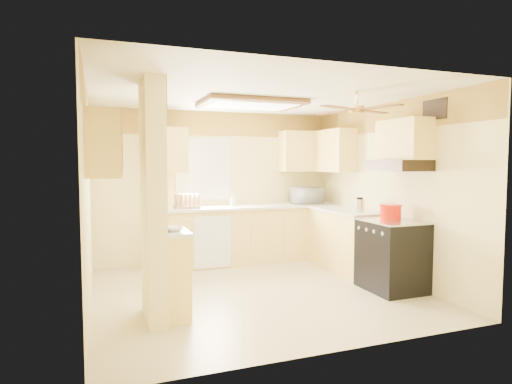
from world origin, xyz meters
name	(u,v)px	position (x,y,z in m)	size (l,w,h in m)	color
floor	(256,291)	(0.00, 0.00, 0.00)	(4.00, 4.00, 0.00)	beige
ceiling	(256,95)	(0.00, 0.00, 2.50)	(4.00, 4.00, 0.00)	white
wall_back	(218,187)	(0.00, 1.90, 1.25)	(4.00, 4.00, 0.00)	#EFDE91
wall_front	(333,211)	(0.00, -1.90, 1.25)	(4.00, 4.00, 0.00)	#EFDE91
wall_left	(87,199)	(-2.00, 0.00, 1.25)	(3.80, 3.80, 0.00)	#EFDE91
wall_right	(388,191)	(2.00, 0.00, 1.25)	(3.80, 3.80, 0.00)	#EFDE91
wallpaper_border	(218,124)	(0.00, 1.88, 2.30)	(4.00, 0.02, 0.40)	gold
partition_column	(153,202)	(-1.35, -0.55, 1.25)	(0.20, 0.70, 2.50)	#EFDE91
partition_ledge	(175,275)	(-1.13, -0.55, 0.45)	(0.25, 0.55, 0.90)	#FAD871
ledge_top	(175,232)	(-1.13, -0.55, 0.92)	(0.28, 0.58, 0.04)	white
lower_cabinets_back	(252,235)	(0.50, 1.60, 0.45)	(3.00, 0.60, 0.90)	#FAD871
lower_cabinets_right	(346,240)	(1.70, 0.60, 0.45)	(0.60, 1.40, 0.90)	#FAD871
countertop_back	(252,207)	(0.50, 1.59, 0.92)	(3.04, 0.64, 0.04)	white
countertop_right	(346,210)	(1.69, 0.60, 0.92)	(0.64, 1.44, 0.04)	white
dishwasher_panel	(213,242)	(-0.25, 1.29, 0.43)	(0.58, 0.02, 0.80)	white
window	(203,169)	(-0.25, 1.89, 1.55)	(0.92, 0.02, 1.02)	white
upper_cab_back_left	(168,150)	(-0.85, 1.72, 1.85)	(0.60, 0.35, 0.70)	#FAD871
upper_cab_back_right	(305,152)	(1.55, 1.72, 1.85)	(0.90, 0.35, 0.70)	#FAD871
upper_cab_right	(333,151)	(1.82, 1.25, 1.85)	(0.35, 1.00, 0.70)	#FAD871
upper_cab_left_wall	(103,144)	(-1.82, -0.25, 1.85)	(0.35, 0.75, 0.70)	#FAD871
upper_cab_over_stove	(404,140)	(1.82, -0.55, 1.95)	(0.35, 0.76, 0.52)	#FAD871
stove	(392,255)	(1.67, -0.55, 0.46)	(0.68, 0.77, 0.92)	black
range_hood	(398,165)	(1.74, -0.55, 1.62)	(0.50, 0.76, 0.14)	black
poster_menu	(163,144)	(-1.24, -0.55, 1.85)	(0.02, 0.42, 0.57)	black
poster_nashville	(164,206)	(-1.24, -0.55, 1.20)	(0.02, 0.42, 0.57)	black
ceiling_light_panel	(251,104)	(0.10, 0.50, 2.46)	(1.35, 0.95, 0.06)	brown
ceiling_fan	(356,109)	(1.00, -0.70, 2.29)	(1.15, 1.15, 0.26)	gold
vent_grate	(435,110)	(1.98, -0.90, 2.30)	(0.02, 0.40, 0.25)	black
microwave	(307,196)	(1.51, 1.59, 1.08)	(0.51, 0.34, 0.28)	white
bowl	(174,229)	(-1.15, -0.61, 0.97)	(0.20, 0.20, 0.05)	white
dutch_oven	(391,212)	(1.72, -0.44, 1.01)	(0.29, 0.29, 0.19)	red
kettle	(360,205)	(1.67, 0.19, 1.04)	(0.14, 0.14, 0.22)	silver
dish_rack	(187,203)	(-0.59, 1.57, 1.02)	(0.40, 0.30, 0.23)	tan
utensil_crock	(233,202)	(0.20, 1.66, 1.00)	(0.09, 0.09, 0.19)	white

